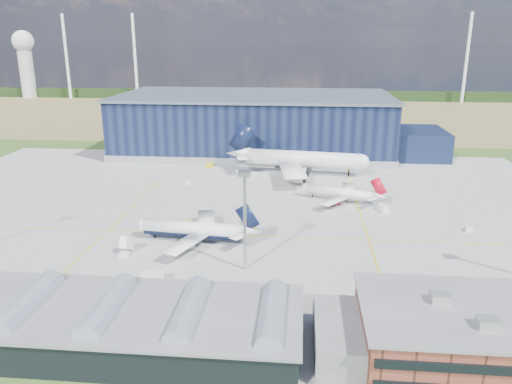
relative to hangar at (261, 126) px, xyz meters
The scene contains 22 objects.
ground 95.56m from the hangar, 91.70° to the right, with size 600.00×600.00×0.00m, color #375921.
apron 85.64m from the hangar, 91.90° to the right, with size 220.00×160.00×0.08m.
farmland 125.76m from the hangar, 91.29° to the left, with size 600.00×220.00×0.01m, color #917E4E.
treeline 205.36m from the hangar, 90.78° to the left, with size 600.00×8.00×8.00m, color black.
horizon_dressing 279.32m from the hangar, 134.20° to the left, with size 440.20×18.00×70.00m.
hangar is the anchor object (origin of this frame).
ops_building 163.51m from the hangar, 71.37° to the right, with size 46.00×23.00×10.90m.
glass_concourse 155.28m from the hangar, 93.42° to the right, with size 78.00×23.00×8.60m.
light_mast_center 125.07m from the hangar, 86.70° to the right, with size 2.60×2.60×23.00m.
airliner_navy 110.26m from the hangar, 94.27° to the right, with size 33.08×32.37×10.79m, color white, non-canonical shape.
airliner_red 79.59m from the hangar, 66.67° to the right, with size 28.42×27.80×9.27m, color white, non-canonical shape.
airliner_widebody 44.52m from the hangar, 63.57° to the right, with size 55.78×54.56×18.19m, color white, non-canonical shape.
gse_tug_a 102.26m from the hangar, 96.42° to the right, with size 2.44×3.99×1.66m, color yellow.
gse_tug_b 101.61m from the hangar, 86.30° to the right, with size 1.78×2.67×1.16m, color yellow.
gse_van_a 133.60m from the hangar, 95.15° to the right, with size 2.19×5.02×2.19m, color silver.
gse_cart_a 116.18m from the hangar, 55.77° to the right, with size 1.89×2.83×1.23m, color silver.
gse_van_b 93.38m from the hangar, 61.58° to the right, with size 1.95×4.24×1.95m, color silver.
gse_tug_c 38.95m from the hangar, 118.71° to the right, with size 2.15×3.44×1.51m, color yellow.
gse_cart_b 63.03m from the hangar, 110.40° to the right, with size 1.81×2.71×1.18m, color silver.
gse_van_c 141.52m from the hangar, 86.07° to the right, with size 2.51×5.23×2.51m, color silver.
airstair 120.64m from the hangar, 100.83° to the right, with size 1.83×4.58×2.93m, color silver.
car_b 109.95m from the hangar, 94.66° to the right, with size 1.33×3.82×1.26m, color #99999E.
Camera 1 is at (22.11, -132.08, 50.01)m, focal length 35.00 mm.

